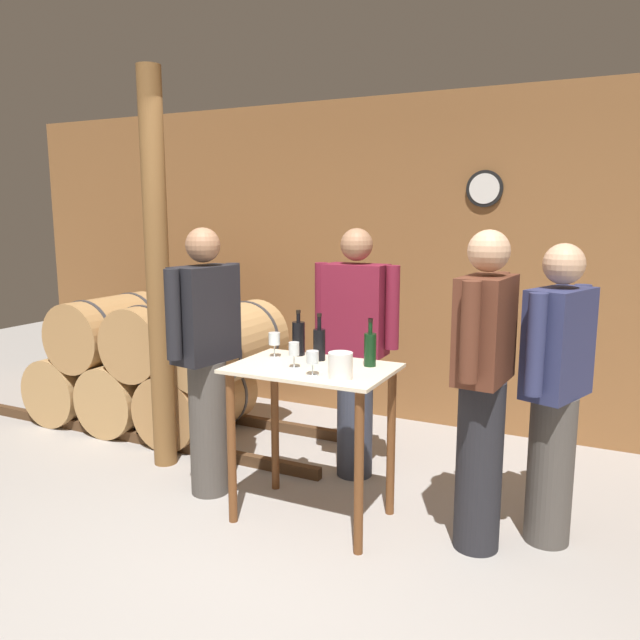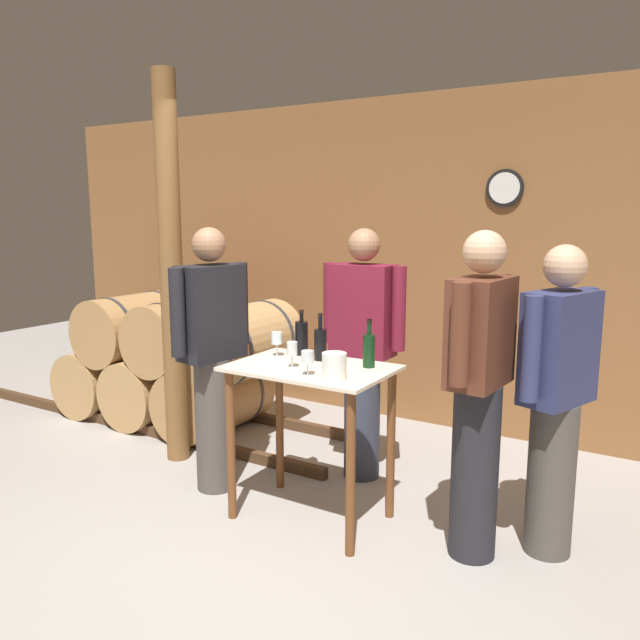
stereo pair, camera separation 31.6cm
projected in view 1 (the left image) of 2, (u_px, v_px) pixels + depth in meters
The scene contains 16 objects.
ground_plane at pixel (257, 578), 3.05m from camera, with size 14.00×14.00×0.00m, color #9E9993.
back_wall at pixel (422, 263), 5.13m from camera, with size 8.40×0.08×2.70m.
barrel_rack at pixel (152, 365), 5.13m from camera, with size 3.73×0.89×1.08m.
tasting_table at pixel (312, 403), 3.54m from camera, with size 0.90×0.61×0.91m.
wooden_post at pixel (158, 274), 4.22m from camera, with size 0.16×0.16×2.70m.
wine_bottle_far_left at pixel (298, 338), 3.77m from camera, with size 0.08×0.08×0.28m.
wine_bottle_left at pixel (319, 343), 3.64m from camera, with size 0.07×0.07×0.28m.
wine_bottle_center at pixel (370, 348), 3.50m from camera, with size 0.07×0.07×0.27m.
wine_glass_near_left at pixel (274, 339), 3.70m from camera, with size 0.07×0.07×0.15m.
wine_glass_near_center at pixel (294, 350), 3.44m from camera, with size 0.06×0.06×0.15m.
wine_glass_near_right at pixel (312, 358), 3.29m from camera, with size 0.07×0.07×0.14m.
ice_bucket at pixel (340, 366), 3.24m from camera, with size 0.13×0.13×0.14m.
person_host at pixel (483, 386), 3.19m from camera, with size 0.25×0.59×1.68m.
person_visitor_with_scarf at pixel (356, 348), 4.11m from camera, with size 0.59×0.24×1.67m.
person_visitor_bearded at pixel (556, 390), 3.26m from camera, with size 0.34×0.56×1.61m.
person_visitor_near_door at pixel (206, 357), 3.84m from camera, with size 0.29×0.58×1.68m.
Camera 1 is at (1.50, -2.37, 1.77)m, focal length 35.00 mm.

